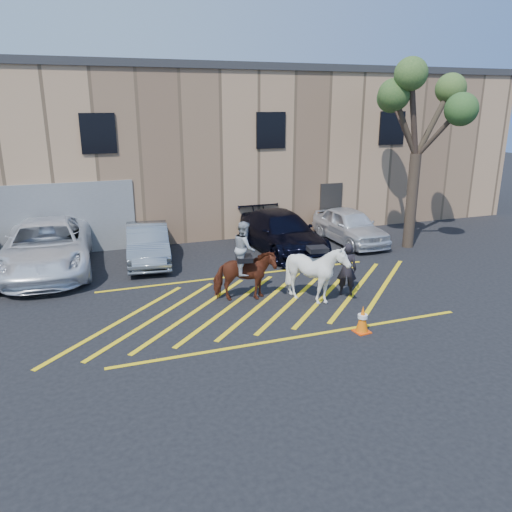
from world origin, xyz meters
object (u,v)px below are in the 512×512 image
object	(u,v)px
car_blue_suv	(281,232)
saddled_white	(317,273)
car_white_pickup	(47,247)
tree	(420,103)
mounted_bay	(244,269)
car_silver_sedan	(148,244)
traffic_cone	(363,319)
car_white_suv	(350,226)
handler	(347,269)

from	to	relation	value
car_blue_suv	saddled_white	distance (m)	5.47
car_white_pickup	tree	distance (m)	14.76
car_white_pickup	mounted_bay	distance (m)	7.53
car_silver_sedan	traffic_cone	size ratio (longest dim) A/B	5.82
car_white_suv	traffic_cone	world-z (taller)	car_white_suv
car_blue_suv	mounted_bay	world-z (taller)	mounted_bay
car_blue_suv	traffic_cone	size ratio (longest dim) A/B	7.33
car_white_suv	traffic_cone	size ratio (longest dim) A/B	5.87
handler	mounted_bay	world-z (taller)	mounted_bay
car_blue_suv	handler	bearing A→B (deg)	-92.33
car_silver_sedan	tree	xyz separation A→B (m)	(10.39, -1.54, 4.99)
car_white_suv	saddled_white	world-z (taller)	saddled_white
saddled_white	car_blue_suv	bearing A→B (deg)	78.42
traffic_cone	tree	distance (m)	10.31
handler	traffic_cone	world-z (taller)	handler
saddled_white	car_silver_sedan	bearing A→B (deg)	125.84
car_white_suv	handler	bearing A→B (deg)	-121.56
saddled_white	tree	bearing A→B (deg)	33.66
car_silver_sedan	saddled_white	xyz separation A→B (m)	(4.12, -5.71, 0.23)
car_silver_sedan	handler	xyz separation A→B (m)	(5.26, -5.49, 0.13)
car_blue_suv	car_white_suv	distance (m)	3.23
car_white_suv	tree	xyz separation A→B (m)	(1.94, -1.41, 4.96)
mounted_bay	car_white_pickup	bearing A→B (deg)	138.53
car_blue_suv	car_white_pickup	bearing A→B (deg)	174.06
tree	handler	bearing A→B (deg)	-142.40
car_white_pickup	car_white_suv	distance (m)	11.92
mounted_bay	tree	size ratio (longest dim) A/B	0.33
traffic_cone	saddled_white	bearing A→B (deg)	95.38
mounted_bay	traffic_cone	world-z (taller)	mounted_bay
car_blue_suv	car_white_suv	bearing A→B (deg)	1.09
car_silver_sedan	car_white_suv	xyz separation A→B (m)	(8.44, -0.13, 0.03)
car_white_suv	traffic_cone	distance (m)	8.86
car_white_pickup	car_blue_suv	distance (m)	8.71
car_white_pickup	handler	distance (m)	10.38
handler	car_silver_sedan	bearing A→B (deg)	-18.15
car_white_suv	tree	bearing A→B (deg)	-36.81
car_white_pickup	traffic_cone	world-z (taller)	car_white_pickup
car_white_pickup	mounted_bay	xyz separation A→B (m)	(5.64, -4.99, 0.10)
car_white_pickup	traffic_cone	bearing A→B (deg)	-43.41
mounted_bay	tree	xyz separation A→B (m)	(8.21, 3.32, 4.71)
car_silver_sedan	car_white_suv	world-z (taller)	car_white_suv
car_silver_sedan	tree	distance (m)	11.63
car_silver_sedan	mounted_bay	world-z (taller)	mounted_bay
car_white_pickup	car_blue_suv	size ratio (longest dim) A/B	1.18
car_silver_sedan	handler	distance (m)	7.60
car_white_pickup	traffic_cone	distance (m)	11.26
handler	mounted_bay	bearing A→B (deg)	16.54
handler	saddled_white	distance (m)	1.16
handler	car_white_pickup	bearing A→B (deg)	-4.71
traffic_cone	tree	world-z (taller)	tree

